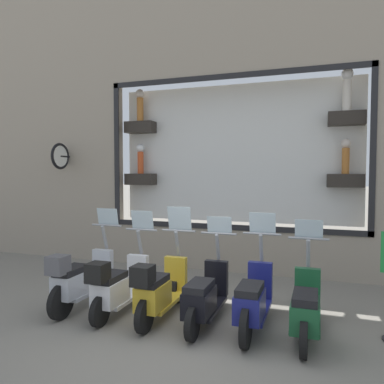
{
  "coord_description": "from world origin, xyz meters",
  "views": [
    {
      "loc": [
        -4.77,
        -1.9,
        2.26
      ],
      "look_at": [
        1.88,
        0.39,
        1.89
      ],
      "focal_mm": 35.0,
      "sensor_mm": 36.0,
      "label": 1
    }
  ],
  "objects_px": {
    "scooter_yellow_3": "(159,290)",
    "scooter_silver_5": "(80,280)",
    "scooter_black_2": "(205,297)",
    "scooter_white_4": "(117,286)",
    "scooter_navy_1": "(253,301)",
    "scooter_green_0": "(306,308)"
  },
  "relations": [
    {
      "from": "scooter_navy_1",
      "to": "scooter_white_4",
      "type": "bearing_deg",
      "value": 91.94
    },
    {
      "from": "scooter_silver_5",
      "to": "scooter_yellow_3",
      "type": "bearing_deg",
      "value": -90.27
    },
    {
      "from": "scooter_yellow_3",
      "to": "scooter_silver_5",
      "type": "bearing_deg",
      "value": 89.73
    },
    {
      "from": "scooter_green_0",
      "to": "scooter_black_2",
      "type": "bearing_deg",
      "value": 89.99
    },
    {
      "from": "scooter_green_0",
      "to": "scooter_silver_5",
      "type": "distance_m",
      "value": 3.57
    },
    {
      "from": "scooter_black_2",
      "to": "scooter_white_4",
      "type": "xyz_separation_m",
      "value": [
        -0.06,
        1.43,
        0.04
      ]
    },
    {
      "from": "scooter_navy_1",
      "to": "scooter_silver_5",
      "type": "xyz_separation_m",
      "value": [
        -0.06,
        2.86,
        0.04
      ]
    },
    {
      "from": "scooter_white_4",
      "to": "scooter_yellow_3",
      "type": "bearing_deg",
      "value": -89.34
    },
    {
      "from": "scooter_navy_1",
      "to": "scooter_yellow_3",
      "type": "height_order",
      "value": "scooter_yellow_3"
    },
    {
      "from": "scooter_yellow_3",
      "to": "scooter_white_4",
      "type": "distance_m",
      "value": 0.71
    },
    {
      "from": "scooter_yellow_3",
      "to": "scooter_silver_5",
      "type": "xyz_separation_m",
      "value": [
        0.01,
        1.43,
        0.01
      ]
    },
    {
      "from": "scooter_navy_1",
      "to": "scooter_black_2",
      "type": "xyz_separation_m",
      "value": [
        -0.01,
        0.71,
        -0.02
      ]
    },
    {
      "from": "scooter_yellow_3",
      "to": "scooter_white_4",
      "type": "bearing_deg",
      "value": 90.66
    },
    {
      "from": "scooter_black_2",
      "to": "scooter_yellow_3",
      "type": "relative_size",
      "value": 1.0
    },
    {
      "from": "scooter_black_2",
      "to": "scooter_white_4",
      "type": "bearing_deg",
      "value": 92.59
    },
    {
      "from": "scooter_black_2",
      "to": "scooter_silver_5",
      "type": "bearing_deg",
      "value": 91.32
    },
    {
      "from": "scooter_yellow_3",
      "to": "scooter_silver_5",
      "type": "distance_m",
      "value": 1.43
    },
    {
      "from": "scooter_yellow_3",
      "to": "scooter_silver_5",
      "type": "height_order",
      "value": "scooter_yellow_3"
    },
    {
      "from": "scooter_green_0",
      "to": "scooter_silver_5",
      "type": "bearing_deg",
      "value": 90.79
    },
    {
      "from": "scooter_white_4",
      "to": "scooter_silver_5",
      "type": "height_order",
      "value": "scooter_silver_5"
    },
    {
      "from": "scooter_black_2",
      "to": "scooter_white_4",
      "type": "relative_size",
      "value": 1.0
    },
    {
      "from": "scooter_navy_1",
      "to": "scooter_yellow_3",
      "type": "distance_m",
      "value": 1.43
    }
  ]
}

